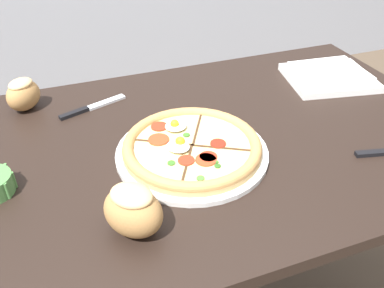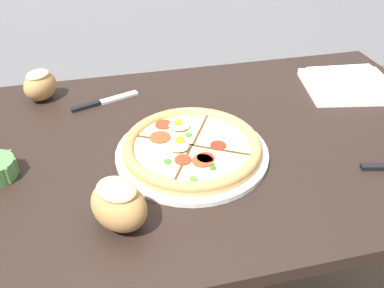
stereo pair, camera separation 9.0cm
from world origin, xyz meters
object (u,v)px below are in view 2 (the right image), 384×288
Objects in this scene: bread_piece_far at (119,204)px; pizza at (192,148)px; napkin_folded at (349,84)px; knife_spare at (105,101)px; dining_table at (208,174)px; bread_piece_near at (40,85)px.

pizza is at bearing 45.60° from bread_piece_far.
bread_piece_far reaches higher than pizza.
napkin_folded is (0.51, 0.20, -0.00)m from pizza.
pizza is 1.85× the size of knife_spare.
bread_piece_far is at bearing -134.40° from pizza.
dining_table is 0.37m from bread_piece_far.
napkin_folded is at bearing -26.09° from knife_spare.
pizza is 0.34m from knife_spare.
napkin_folded is 0.70m from knife_spare.
pizza is at bearing -158.26° from napkin_folded.
dining_table is 0.35m from knife_spare.
bread_piece_near is (-0.86, 0.14, 0.03)m from napkin_folded.
napkin_folded is 2.34× the size of bread_piece_near.
napkin_folded is 0.87m from bread_piece_near.
napkin_folded is (0.46, 0.15, 0.13)m from dining_table.
bread_piece_far reaches higher than napkin_folded.
napkin_folded reaches higher than knife_spare.
knife_spare reaches higher than dining_table.
bread_piece_near is at bearing 107.63° from bread_piece_far.
bread_piece_far is 0.74× the size of knife_spare.
pizza is at bearing -77.64° from knife_spare.
dining_table is 4.69× the size of napkin_folded.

